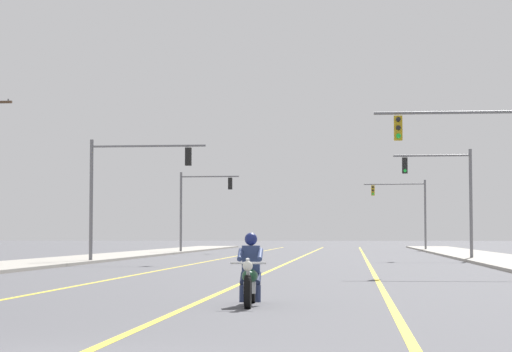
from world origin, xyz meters
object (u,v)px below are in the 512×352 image
(traffic_signal_near_right, at_px, (489,159))
(traffic_signal_mid_right, at_px, (448,187))
(traffic_signal_mid_left, at_px, (198,200))
(traffic_signal_far_right, at_px, (407,204))
(motorcycle_with_rider, at_px, (250,276))
(traffic_signal_near_left, at_px, (125,180))

(traffic_signal_near_right, distance_m, traffic_signal_mid_right, 19.01)
(traffic_signal_mid_left, height_order, traffic_signal_far_right, same)
(motorcycle_with_rider, xyz_separation_m, traffic_signal_near_right, (6.97, 15.72, 3.58))
(traffic_signal_near_right, bearing_deg, motorcycle_with_rider, -113.91)
(traffic_signal_mid_right, height_order, traffic_signal_mid_left, same)
(traffic_signal_mid_right, distance_m, traffic_signal_far_right, 30.23)
(traffic_signal_near_right, height_order, traffic_signal_near_left, same)
(traffic_signal_near_right, relative_size, traffic_signal_mid_left, 1.00)
(motorcycle_with_rider, xyz_separation_m, traffic_signal_near_left, (-9.28, 27.43, 3.57))
(traffic_signal_near_right, relative_size, traffic_signal_mid_right, 1.00)
(traffic_signal_far_right, bearing_deg, traffic_signal_mid_right, -88.89)
(motorcycle_with_rider, xyz_separation_m, traffic_signal_mid_right, (7.43, 34.72, 3.48))
(traffic_signal_mid_left, bearing_deg, traffic_signal_near_right, -65.63)
(motorcycle_with_rider, relative_size, traffic_signal_mid_left, 0.35)
(traffic_signal_mid_left, relative_size, traffic_signal_far_right, 1.00)
(traffic_signal_mid_right, bearing_deg, traffic_signal_far_right, 91.11)
(motorcycle_with_rider, height_order, traffic_signal_mid_right, traffic_signal_mid_right)
(traffic_signal_near_left, height_order, traffic_signal_far_right, same)
(traffic_signal_mid_right, bearing_deg, traffic_signal_near_left, -156.41)
(traffic_signal_near_left, bearing_deg, motorcycle_with_rider, -71.31)
(motorcycle_with_rider, bearing_deg, traffic_signal_near_left, 108.69)
(motorcycle_with_rider, height_order, traffic_signal_mid_left, traffic_signal_mid_left)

